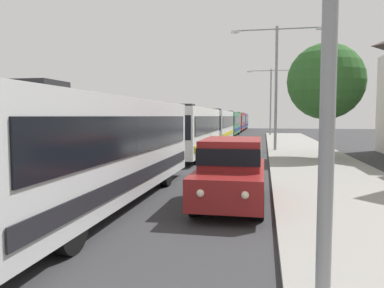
{
  "coord_description": "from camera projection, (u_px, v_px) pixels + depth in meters",
  "views": [
    {
      "loc": [
        3.3,
        0.51,
        2.55
      ],
      "look_at": [
        0.67,
        14.1,
        1.52
      ],
      "focal_mm": 34.87,
      "sensor_mm": 36.0,
      "label": 1
    }
  ],
  "objects": [
    {
      "name": "white_suv",
      "position": [
        232.0,
        169.0,
        10.78
      ],
      "size": [
        1.86,
        4.87,
        1.9
      ],
      "color": "maroon",
      "rests_on": "ground_plane"
    },
    {
      "name": "bus_lead",
      "position": [
        98.0,
        147.0,
        10.53
      ],
      "size": [
        2.58,
        11.77,
        3.21
      ],
      "color": "silver",
      "rests_on": "ground_plane"
    },
    {
      "name": "bus_fourth_in_line",
      "position": [
        228.0,
        123.0,
        48.82
      ],
      "size": [
        2.58,
        12.19,
        3.21
      ],
      "color": "#33724C",
      "rests_on": "ground_plane"
    },
    {
      "name": "bus_rear",
      "position": [
        236.0,
        121.0,
        62.1
      ],
      "size": [
        2.58,
        11.42,
        3.21
      ],
      "color": "maroon",
      "rests_on": "ground_plane"
    },
    {
      "name": "streetlamp_mid",
      "position": [
        276.0,
        75.0,
        26.3
      ],
      "size": [
        6.41,
        0.28,
        8.69
      ],
      "color": "gray",
      "rests_on": "sidewalk"
    },
    {
      "name": "streetlamp_far",
      "position": [
        271.0,
        95.0,
        48.03
      ],
      "size": [
        6.11,
        0.28,
        8.46
      ],
      "color": "gray",
      "rests_on": "sidewalk"
    },
    {
      "name": "bus_tail_end",
      "position": [
        241.0,
        121.0,
        74.39
      ],
      "size": [
        2.58,
        11.1,
        3.21
      ],
      "color": "#284C8C",
      "rests_on": "ground_plane"
    },
    {
      "name": "bus_second_in_line",
      "position": [
        189.0,
        130.0,
        23.31
      ],
      "size": [
        2.58,
        10.72,
        3.21
      ],
      "color": "silver",
      "rests_on": "ground_plane"
    },
    {
      "name": "bus_middle",
      "position": [
        215.0,
        125.0,
        35.82
      ],
      "size": [
        2.58,
        11.27,
        3.21
      ],
      "color": "silver",
      "rests_on": "ground_plane"
    },
    {
      "name": "box_truck_oncoming",
      "position": [
        224.0,
        120.0,
        75.22
      ],
      "size": [
        2.35,
        7.5,
        3.15
      ],
      "color": "black",
      "rests_on": "ground_plane"
    },
    {
      "name": "roadside_tree",
      "position": [
        326.0,
        82.0,
        21.38
      ],
      "size": [
        4.36,
        4.36,
        6.58
      ],
      "color": "#4C3823",
      "rests_on": "sidewalk"
    }
  ]
}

